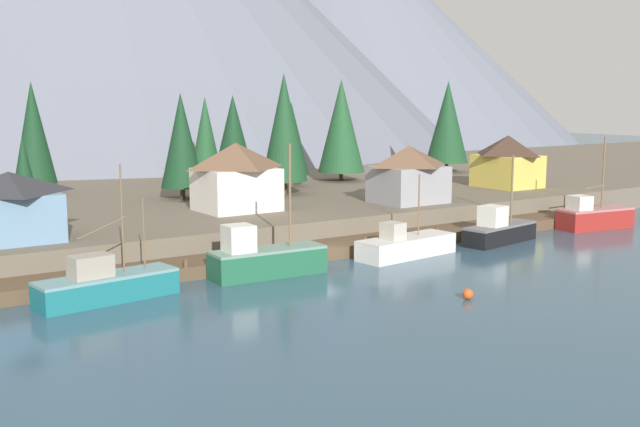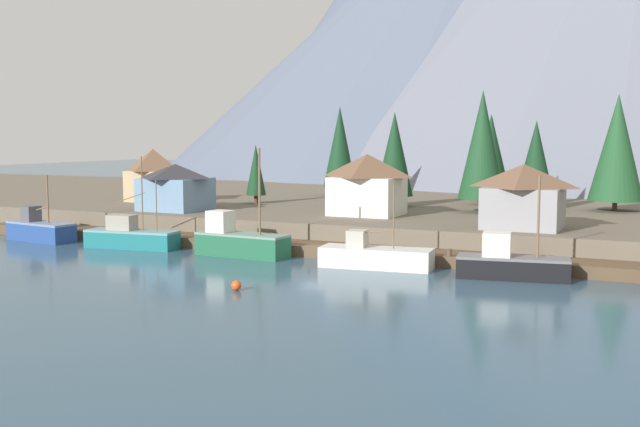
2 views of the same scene
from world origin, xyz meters
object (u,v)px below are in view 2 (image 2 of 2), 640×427
fishing_boat_teal (131,237)px  conifer_centre (482,145)px  conifer_back_left (491,153)px  conifer_back_right (492,154)px  house_grey (523,196)px  conifer_mid_right (394,154)px  fishing_boat_green (239,241)px  conifer_near_left (536,159)px  house_white (367,184)px  conifer_mid_left (617,148)px  house_blue (176,187)px  fishing_boat_blue (40,230)px  house_tan (153,175)px  channel_buoy (236,285)px  conifer_near_right (340,147)px  fishing_boat_white (375,256)px  fishing_boat_black (510,263)px  conifer_far_left (256,170)px

fishing_boat_teal → conifer_centre: bearing=33.2°
conifer_back_left → conifer_back_right: size_ratio=1.02×
house_grey → conifer_mid_right: 23.50m
fishing_boat_green → conifer_centre: bearing=58.5°
fishing_boat_teal → conifer_near_left: size_ratio=0.94×
house_white → conifer_centre: 13.35m
conifer_mid_left → conifer_back_right: (-15.19, 7.25, -0.99)m
house_blue → conifer_back_right: (28.75, 26.98, 3.33)m
fishing_boat_blue → house_grey: 47.84m
house_tan → house_grey: house_tan is taller
house_tan → house_grey: 47.81m
fishing_boat_green → channel_buoy: (7.75, -12.99, -0.98)m
conifer_back_left → conifer_near_right: bearing=168.7°
conifer_mid_left → fishing_boat_white: bearing=-116.8°
conifer_near_left → conifer_near_right: conifer_near_right is taller
fishing_boat_green → conifer_back_right: (13.72, 38.11, 7.11)m
house_tan → conifer_near_right: 25.37m
fishing_boat_blue → channel_buoy: 33.80m
house_blue → conifer_near_left: size_ratio=0.69×
house_grey → conifer_near_left: 18.95m
channel_buoy → house_blue: bearing=133.4°
conifer_mid_left → conifer_near_left: bearing=-169.3°
fishing_boat_blue → house_white: bearing=36.1°
conifer_near_left → conifer_mid_left: (8.30, 1.56, 1.28)m
fishing_boat_green → conifer_near_left: 36.47m
fishing_boat_green → house_blue: (-15.03, 11.13, 3.79)m
conifer_near_right → fishing_boat_blue: bearing=-114.2°
conifer_mid_right → conifer_back_right: 14.89m
fishing_boat_white → fishing_boat_black: bearing=-6.4°
house_white → conifer_centre: bearing=38.1°
fishing_boat_white → conifer_near_right: size_ratio=0.77×
fishing_boat_teal → fishing_boat_white: fishing_boat_teal is taller
fishing_boat_blue → conifer_far_left: 26.33m
fishing_boat_teal → conifer_near_left: (32.54, 29.63, 7.07)m
conifer_near_left → conifer_near_right: (-27.39, 7.85, 1.09)m
conifer_near_right → conifer_centre: conifer_centre is taller
fishing_boat_black → conifer_near_right: conifer_near_right is taller
conifer_mid_left → conifer_centre: 14.94m
fishing_boat_white → conifer_mid_left: conifer_mid_left is taller
house_tan → house_grey: size_ratio=0.95×
house_tan → conifer_near_left: (44.90, 10.20, 2.28)m
house_tan → house_blue: size_ratio=0.97×
fishing_boat_teal → conifer_back_right: conifer_back_right is taller
house_tan → conifer_near_right: conifer_near_right is taller
conifer_mid_left → conifer_centre: conifer_centre is taller
conifer_near_left → house_blue: bearing=-153.0°
house_white → house_grey: house_white is taller
house_blue → conifer_back_right: 39.57m
house_tan → house_grey: bearing=-10.2°
fishing_boat_white → house_blue: bearing=151.4°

